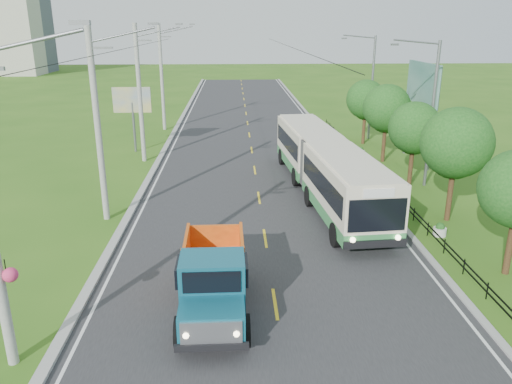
{
  "coord_description": "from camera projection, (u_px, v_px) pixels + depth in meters",
  "views": [
    {
      "loc": [
        -1.43,
        -16.17,
        9.85
      ],
      "look_at": [
        -0.38,
        7.47,
        1.9
      ],
      "focal_mm": 35.0,
      "sensor_mm": 36.0,
      "label": 1
    }
  ],
  "objects": [
    {
      "name": "curb_right",
      "position": [
        348.0,
        161.0,
        37.74
      ],
      "size": [
        0.3,
        120.0,
        0.1
      ],
      "primitive_type": "cube",
      "color": "#9E9E99",
      "rests_on": "ground"
    },
    {
      "name": "dump_truck",
      "position": [
        213.0,
        275.0,
        17.62
      ],
      "size": [
        2.47,
        6.11,
        2.55
      ],
      "rotation": [
        0.0,
        0.0,
        0.01
      ],
      "color": "#115469",
      "rests_on": "ground"
    },
    {
      "name": "pole_near",
      "position": [
        98.0,
        124.0,
        25.06
      ],
      "size": [
        3.51,
        0.32,
        10.0
      ],
      "color": "gray",
      "rests_on": "ground"
    },
    {
      "name": "curb_left",
      "position": [
        157.0,
        163.0,
        37.12
      ],
      "size": [
        0.4,
        120.0,
        0.15
      ],
      "primitive_type": "cube",
      "color": "#9E9E99",
      "rests_on": "ground"
    },
    {
      "name": "pole_far",
      "position": [
        162.0,
        77.0,
        47.79
      ],
      "size": [
        3.51,
        0.32,
        10.0
      ],
      "color": "gray",
      "rests_on": "ground"
    },
    {
      "name": "pole_mid",
      "position": [
        140.0,
        93.0,
        36.43
      ],
      "size": [
        3.51,
        0.32,
        10.0
      ],
      "color": "gray",
      "rests_on": "ground"
    },
    {
      "name": "edge_line_left",
      "position": [
        165.0,
        164.0,
        37.16
      ],
      "size": [
        0.12,
        120.0,
        0.0
      ],
      "primitive_type": "cube",
      "color": "silver",
      "rests_on": "road"
    },
    {
      "name": "streetlight_far",
      "position": [
        370.0,
        84.0,
        43.92
      ],
      "size": [
        3.02,
        0.2,
        9.07
      ],
      "color": "slate",
      "rests_on": "ground"
    },
    {
      "name": "planter_far",
      "position": [
        361.0,
        152.0,
        39.62
      ],
      "size": [
        0.64,
        0.64,
        0.67
      ],
      "color": "silver",
      "rests_on": "ground"
    },
    {
      "name": "centre_dash",
      "position": [
        275.0,
        304.0,
        18.51
      ],
      "size": [
        0.12,
        2.2,
        0.0
      ],
      "primitive_type": "cube",
      "color": "yellow",
      "rests_on": "road"
    },
    {
      "name": "bus",
      "position": [
        325.0,
        163.0,
        29.59
      ],
      "size": [
        4.19,
        17.77,
        3.4
      ],
      "rotation": [
        0.0,
        0.0,
        0.08
      ],
      "color": "#338042",
      "rests_on": "ground"
    },
    {
      "name": "road",
      "position": [
        254.0,
        163.0,
        37.45
      ],
      "size": [
        14.0,
        120.0,
        0.02
      ],
      "primitive_type": "cube",
      "color": "#28282B",
      "rests_on": "ground"
    },
    {
      "name": "railing_right",
      "position": [
        382.0,
        181.0,
        32.01
      ],
      "size": [
        0.04,
        40.0,
        0.6
      ],
      "primitive_type": "cube",
      "color": "black",
      "rests_on": "ground"
    },
    {
      "name": "edge_line_right",
      "position": [
        341.0,
        162.0,
        37.73
      ],
      "size": [
        0.12,
        120.0,
        0.0
      ],
      "primitive_type": "cube",
      "color": "silver",
      "rests_on": "road"
    },
    {
      "name": "planter_near",
      "position": [
        440.0,
        230.0,
        24.47
      ],
      "size": [
        0.64,
        0.64,
        0.67
      ],
      "color": "silver",
      "rests_on": "ground"
    },
    {
      "name": "tree_fifth",
      "position": [
        387.0,
        110.0,
        36.78
      ],
      "size": [
        3.48,
        3.52,
        5.8
      ],
      "color": "#382314",
      "rests_on": "ground"
    },
    {
      "name": "billboard_right",
      "position": [
        422.0,
        90.0,
        36.27
      ],
      "size": [
        0.24,
        6.0,
        7.3
      ],
      "color": "slate",
      "rests_on": "ground"
    },
    {
      "name": "ground",
      "position": [
        275.0,
        304.0,
        18.51
      ],
      "size": [
        240.0,
        240.0,
        0.0
      ],
      "primitive_type": "plane",
      "color": "#306016",
      "rests_on": "ground"
    },
    {
      "name": "planter_mid",
      "position": [
        391.0,
        182.0,
        32.04
      ],
      "size": [
        0.64,
        0.64,
        0.67
      ],
      "color": "silver",
      "rests_on": "ground"
    },
    {
      "name": "tree_back",
      "position": [
        366.0,
        101.0,
        42.52
      ],
      "size": [
        3.3,
        3.36,
        5.5
      ],
      "color": "#382314",
      "rests_on": "ground"
    },
    {
      "name": "tree_fourth",
      "position": [
        414.0,
        130.0,
        31.18
      ],
      "size": [
        3.24,
        3.31,
        5.4
      ],
      "color": "#382314",
      "rests_on": "ground"
    },
    {
      "name": "tree_third",
      "position": [
        456.0,
        146.0,
        25.37
      ],
      "size": [
        3.6,
        3.62,
        6.0
      ],
      "color": "#382314",
      "rests_on": "ground"
    },
    {
      "name": "streetlight_mid",
      "position": [
        430.0,
        110.0,
        30.66
      ],
      "size": [
        3.02,
        0.2,
        9.07
      ],
      "color": "slate",
      "rests_on": "ground"
    },
    {
      "name": "billboard_left",
      "position": [
        132.0,
        104.0,
        39.61
      ],
      "size": [
        3.0,
        0.2,
        5.2
      ],
      "color": "slate",
      "rests_on": "ground"
    }
  ]
}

